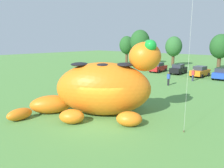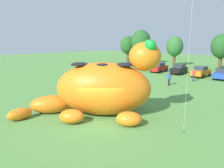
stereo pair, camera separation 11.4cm
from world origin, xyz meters
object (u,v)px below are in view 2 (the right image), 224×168
Objects in this scene: car_red at (159,67)px; spectator_mid_field at (169,79)px; giant_inflatable_creature at (103,88)px; car_black at (179,69)px; car_blue at (223,74)px; spectator_near_inflatable at (194,75)px; car_orange at (201,72)px.

car_red is 2.42× the size of spectator_mid_field.
giant_inflatable_creature is 24.48m from car_black.
spectator_near_inflatable is (-2.62, -4.32, -0.01)m from car_blue.
car_orange reaches higher than spectator_near_inflatable.
car_orange is 2.44× the size of spectator_near_inflatable.
car_orange is 4.48m from spectator_near_inflatable.
car_red is 1.00× the size of car_blue.
car_red is 12.25m from spectator_mid_field.
car_blue is (10.98, -0.45, 0.00)m from car_red.
car_black is at bearing 108.40° from spectator_mid_field.
car_orange is 1.01× the size of car_blue.
car_black and car_blue have the same top height.
giant_inflatable_creature is 5.86× the size of spectator_near_inflatable.
giant_inflatable_creature is 25.23m from car_red.
spectator_near_inflatable is (-0.36, 18.88, -1.27)m from giant_inflatable_creature.
car_red reaches higher than spectator_mid_field.
car_red is 7.76m from car_orange.
car_black is at bearing 131.95° from spectator_near_inflatable.
spectator_near_inflatable is at bearing -29.67° from car_red.
giant_inflatable_creature is 23.34m from car_blue.
car_black is at bearing 4.54° from car_red.
car_red reaches higher than spectator_near_inflatable.
giant_inflatable_creature reaches higher than spectator_near_inflatable.
car_orange is (3.95, -0.62, 0.00)m from car_black.
giant_inflatable_creature is 23.38m from car_orange.
spectator_near_inflatable is at bearing 91.09° from giant_inflatable_creature.
giant_inflatable_creature is at bearing -88.91° from spectator_near_inflatable.
car_red is 3.82m from car_black.
car_blue is at bearing 58.76° from spectator_near_inflatable.
spectator_mid_field is (3.40, -10.21, -0.01)m from car_black.
spectator_mid_field is (-3.77, -9.47, -0.01)m from car_blue.
car_orange and car_blue have the same top height.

